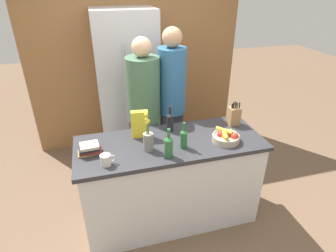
{
  "coord_description": "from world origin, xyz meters",
  "views": [
    {
      "loc": [
        -0.62,
        -2.14,
        2.27
      ],
      "look_at": [
        0.0,
        0.09,
        1.04
      ],
      "focal_mm": 30.0,
      "sensor_mm": 36.0,
      "label": 1
    }
  ],
  "objects_px": {
    "flower_vase": "(148,139)",
    "coffee_mug": "(106,160)",
    "book_stack": "(89,149)",
    "person_at_sink": "(144,108)",
    "knife_block": "(234,116)",
    "bottle_vinegar": "(169,146)",
    "bottle_oil": "(184,138)",
    "bottle_wine": "(170,121)",
    "cereal_box": "(140,124)",
    "refrigerator": "(128,87)",
    "person_in_blue": "(172,98)",
    "fruit_bowl": "(226,137)"
  },
  "relations": [
    {
      "from": "bottle_oil",
      "to": "person_in_blue",
      "type": "bearing_deg",
      "value": 80.96
    },
    {
      "from": "fruit_bowl",
      "to": "book_stack",
      "type": "bearing_deg",
      "value": 174.16
    },
    {
      "from": "refrigerator",
      "to": "book_stack",
      "type": "bearing_deg",
      "value": -110.7
    },
    {
      "from": "fruit_bowl",
      "to": "knife_block",
      "type": "relative_size",
      "value": 0.99
    },
    {
      "from": "refrigerator",
      "to": "coffee_mug",
      "type": "xyz_separation_m",
      "value": [
        -0.41,
        -1.62,
        -0.01
      ]
    },
    {
      "from": "bottle_oil",
      "to": "person_in_blue",
      "type": "height_order",
      "value": "person_in_blue"
    },
    {
      "from": "coffee_mug",
      "to": "person_at_sink",
      "type": "distance_m",
      "value": 1.0
    },
    {
      "from": "bottle_vinegar",
      "to": "book_stack",
      "type": "bearing_deg",
      "value": 160.42
    },
    {
      "from": "coffee_mug",
      "to": "bottle_wine",
      "type": "height_order",
      "value": "bottle_wine"
    },
    {
      "from": "person_in_blue",
      "to": "refrigerator",
      "type": "bearing_deg",
      "value": 125.7
    },
    {
      "from": "cereal_box",
      "to": "coffee_mug",
      "type": "relative_size",
      "value": 2.12
    },
    {
      "from": "coffee_mug",
      "to": "book_stack",
      "type": "relative_size",
      "value": 0.61
    },
    {
      "from": "refrigerator",
      "to": "coffee_mug",
      "type": "relative_size",
      "value": 15.7
    },
    {
      "from": "bottle_wine",
      "to": "coffee_mug",
      "type": "bearing_deg",
      "value": -148.03
    },
    {
      "from": "fruit_bowl",
      "to": "person_in_blue",
      "type": "xyz_separation_m",
      "value": [
        -0.28,
        0.84,
        0.08
      ]
    },
    {
      "from": "refrigerator",
      "to": "book_stack",
      "type": "relative_size",
      "value": 9.52
    },
    {
      "from": "knife_block",
      "to": "person_at_sink",
      "type": "xyz_separation_m",
      "value": [
        -0.83,
        0.51,
        -0.03
      ]
    },
    {
      "from": "coffee_mug",
      "to": "refrigerator",
      "type": "bearing_deg",
      "value": 75.82
    },
    {
      "from": "knife_block",
      "to": "flower_vase",
      "type": "distance_m",
      "value": 0.97
    },
    {
      "from": "person_at_sink",
      "to": "book_stack",
      "type": "bearing_deg",
      "value": -127.36
    },
    {
      "from": "fruit_bowl",
      "to": "cereal_box",
      "type": "height_order",
      "value": "cereal_box"
    },
    {
      "from": "knife_block",
      "to": "person_at_sink",
      "type": "relative_size",
      "value": 0.15
    },
    {
      "from": "bottle_vinegar",
      "to": "person_at_sink",
      "type": "height_order",
      "value": "person_at_sink"
    },
    {
      "from": "fruit_bowl",
      "to": "flower_vase",
      "type": "height_order",
      "value": "flower_vase"
    },
    {
      "from": "bottle_oil",
      "to": "coffee_mug",
      "type": "bearing_deg",
      "value": -173.29
    },
    {
      "from": "flower_vase",
      "to": "coffee_mug",
      "type": "height_order",
      "value": "flower_vase"
    },
    {
      "from": "book_stack",
      "to": "person_at_sink",
      "type": "height_order",
      "value": "person_at_sink"
    },
    {
      "from": "fruit_bowl",
      "to": "bottle_oil",
      "type": "relative_size",
      "value": 1.01
    },
    {
      "from": "book_stack",
      "to": "person_at_sink",
      "type": "bearing_deg",
      "value": 47.44
    },
    {
      "from": "knife_block",
      "to": "person_in_blue",
      "type": "height_order",
      "value": "person_in_blue"
    },
    {
      "from": "flower_vase",
      "to": "bottle_wine",
      "type": "height_order",
      "value": "flower_vase"
    },
    {
      "from": "book_stack",
      "to": "person_in_blue",
      "type": "bearing_deg",
      "value": 37.17
    },
    {
      "from": "bottle_vinegar",
      "to": "bottle_wine",
      "type": "height_order",
      "value": "same"
    },
    {
      "from": "flower_vase",
      "to": "book_stack",
      "type": "relative_size",
      "value": 1.72
    },
    {
      "from": "bottle_oil",
      "to": "flower_vase",
      "type": "bearing_deg",
      "value": 171.36
    },
    {
      "from": "coffee_mug",
      "to": "person_in_blue",
      "type": "bearing_deg",
      "value": 48.39
    },
    {
      "from": "knife_block",
      "to": "flower_vase",
      "type": "height_order",
      "value": "flower_vase"
    },
    {
      "from": "cereal_box",
      "to": "bottle_vinegar",
      "type": "relative_size",
      "value": 0.99
    },
    {
      "from": "knife_block",
      "to": "person_in_blue",
      "type": "relative_size",
      "value": 0.14
    },
    {
      "from": "book_stack",
      "to": "person_in_blue",
      "type": "height_order",
      "value": "person_in_blue"
    },
    {
      "from": "bottle_vinegar",
      "to": "bottle_wine",
      "type": "bearing_deg",
      "value": 72.88
    },
    {
      "from": "book_stack",
      "to": "bottle_oil",
      "type": "bearing_deg",
      "value": -8.85
    },
    {
      "from": "flower_vase",
      "to": "bottle_vinegar",
      "type": "distance_m",
      "value": 0.21
    },
    {
      "from": "coffee_mug",
      "to": "bottle_vinegar",
      "type": "bearing_deg",
      "value": -2.46
    },
    {
      "from": "knife_block",
      "to": "cereal_box",
      "type": "bearing_deg",
      "value": 179.29
    },
    {
      "from": "flower_vase",
      "to": "bottle_vinegar",
      "type": "relative_size",
      "value": 1.33
    },
    {
      "from": "bottle_vinegar",
      "to": "person_at_sink",
      "type": "bearing_deg",
      "value": 92.05
    },
    {
      "from": "bottle_oil",
      "to": "person_in_blue",
      "type": "xyz_separation_m",
      "value": [
        0.13,
        0.84,
        0.03
      ]
    },
    {
      "from": "coffee_mug",
      "to": "bottle_oil",
      "type": "height_order",
      "value": "bottle_oil"
    },
    {
      "from": "refrigerator",
      "to": "flower_vase",
      "type": "distance_m",
      "value": 1.49
    }
  ]
}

